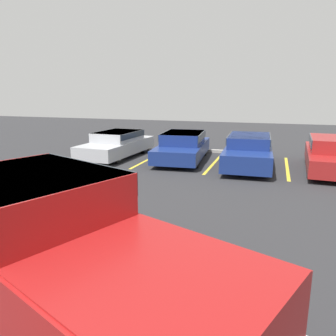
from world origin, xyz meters
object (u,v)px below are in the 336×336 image
Objects in this scene: wheel_stop_curb at (207,151)px; parked_sedan_c at (249,150)px; parked_sedan_a at (117,143)px; parked_sedan_b at (183,145)px; pickup_truck at (48,244)px; parked_sedan_d at (332,153)px.

parked_sedan_c is at bearing -50.11° from wheel_stop_curb.
parked_sedan_a is 0.98× the size of parked_sedan_b.
parked_sedan_a is 2.47× the size of wheel_stop_curb.
parked_sedan_b reaches higher than parked_sedan_a.
pickup_truck is 3.49× the size of wheel_stop_curb.
pickup_truck is at bearing -23.09° from parked_sedan_d.
pickup_truck is 10.13m from parked_sedan_c.
parked_sedan_a is at bearing -146.02° from wheel_stop_curb.
parked_sedan_d reaches higher than parked_sedan_a.
parked_sedan_a is 5.92m from parked_sedan_c.
parked_sedan_d is (3.06, 0.09, 0.01)m from parked_sedan_c.
parked_sedan_b is 2.87m from parked_sedan_c.
pickup_truck reaches higher than parked_sedan_d.
parked_sedan_d reaches higher than parked_sedan_b.
parked_sedan_d reaches higher than parked_sedan_c.
wheel_stop_curb is at bearing 160.10° from parked_sedan_b.
pickup_truck reaches higher than parked_sedan_c.
wheel_stop_curb is at bearing 113.89° from pickup_truck.
parked_sedan_a is 4.48m from wheel_stop_curb.
parked_sedan_b is at bearing 97.06° from parked_sedan_a.
parked_sedan_a is at bearing -90.68° from parked_sedan_b.
pickup_truck is 11.19m from parked_sedan_d.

